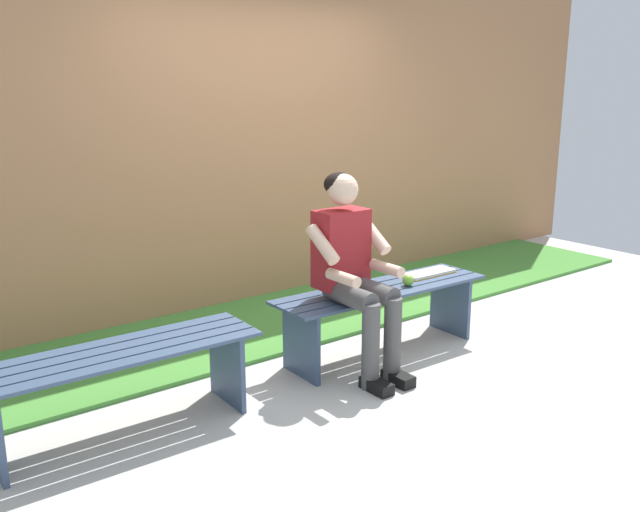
{
  "coord_description": "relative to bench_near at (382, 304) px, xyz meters",
  "views": [
    {
      "loc": [
        3.04,
        3.28,
        1.82
      ],
      "look_at": [
        0.65,
        0.15,
        0.82
      ],
      "focal_mm": 38.56,
      "sensor_mm": 36.0,
      "label": 1
    }
  ],
  "objects": [
    {
      "name": "apple",
      "position": [
        -0.16,
        0.08,
        0.16
      ],
      "size": [
        0.08,
        0.08,
        0.08
      ],
      "primitive_type": "sphere",
      "color": "#72B738",
      "rests_on": "bench_near"
    },
    {
      "name": "grass_strip",
      "position": [
        0.93,
        -1.56,
        -0.34
      ],
      "size": [
        9.0,
        2.4,
        0.03
      ],
      "primitive_type": "cube",
      "color": "#478C38",
      "rests_on": "ground"
    },
    {
      "name": "person_seated",
      "position": [
        0.35,
        0.1,
        0.35
      ],
      "size": [
        0.5,
        0.69,
        1.28
      ],
      "color": "maroon",
      "rests_on": "ground"
    },
    {
      "name": "brick_wall",
      "position": [
        0.5,
        -1.67,
        1.04
      ],
      "size": [
        9.5,
        0.24,
        2.78
      ],
      "primitive_type": "cube",
      "color": "#B27A51",
      "rests_on": "ground"
    },
    {
      "name": "bench_far",
      "position": [
        1.85,
        -0.0,
        -0.0
      ],
      "size": [
        1.51,
        0.45,
        0.47
      ],
      "rotation": [
        0.0,
        0.0,
        -0.02
      ],
      "color": "#384C6B",
      "rests_on": "ground"
    },
    {
      "name": "ground_plane",
      "position": [
        0.93,
        1.0,
        -0.37
      ],
      "size": [
        10.0,
        7.0,
        0.04
      ],
      "primitive_type": "cube",
      "color": "beige"
    },
    {
      "name": "bench_near",
      "position": [
        0.0,
        0.0,
        0.0
      ],
      "size": [
        1.59,
        0.46,
        0.47
      ],
      "rotation": [
        0.0,
        0.0,
        -0.02
      ],
      "color": "#384C6B",
      "rests_on": "ground"
    },
    {
      "name": "book_open",
      "position": [
        -0.48,
        -0.03,
        0.13
      ],
      "size": [
        0.42,
        0.17,
        0.02
      ],
      "rotation": [
        0.0,
        0.0,
        -0.02
      ],
      "color": "white",
      "rests_on": "bench_near"
    }
  ]
}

